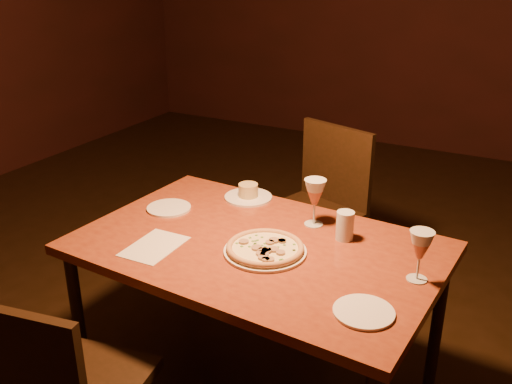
% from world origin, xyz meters
% --- Properties ---
extents(floor, '(7.00, 7.00, 0.00)m').
position_xyz_m(floor, '(0.00, 0.00, 0.00)').
color(floor, black).
rests_on(floor, ground).
extents(dining_table, '(1.35, 0.92, 0.69)m').
position_xyz_m(dining_table, '(0.03, -0.07, 0.63)').
color(dining_table, brown).
rests_on(dining_table, floor).
extents(chair_far, '(0.54, 0.54, 0.88)m').
position_xyz_m(chair_far, '(-0.07, 0.78, 0.50)').
color(chair_far, black).
rests_on(chair_far, floor).
extents(pizza_plate, '(0.29, 0.29, 0.03)m').
position_xyz_m(pizza_plate, '(0.09, -0.11, 0.71)').
color(pizza_plate, silver).
rests_on(pizza_plate, dining_table).
extents(ramekin_saucer, '(0.20, 0.20, 0.07)m').
position_xyz_m(ramekin_saucer, '(-0.20, 0.29, 0.71)').
color(ramekin_saucer, silver).
rests_on(ramekin_saucer, dining_table).
extents(wine_glass_far, '(0.08, 0.08, 0.19)m').
position_xyz_m(wine_glass_far, '(0.15, 0.18, 0.79)').
color(wine_glass_far, '#AC5F48').
rests_on(wine_glass_far, dining_table).
extents(wine_glass_right, '(0.08, 0.08, 0.17)m').
position_xyz_m(wine_glass_right, '(0.60, -0.04, 0.78)').
color(wine_glass_right, '#AC5F48').
rests_on(wine_glass_right, dining_table).
extents(water_tumbler, '(0.07, 0.07, 0.11)m').
position_xyz_m(water_tumbler, '(0.30, 0.12, 0.75)').
color(water_tumbler, silver).
rests_on(water_tumbler, dining_table).
extents(side_plate_left, '(0.18, 0.18, 0.01)m').
position_xyz_m(side_plate_left, '(-0.43, 0.03, 0.70)').
color(side_plate_left, silver).
rests_on(side_plate_left, dining_table).
extents(side_plate_near, '(0.18, 0.18, 0.01)m').
position_xyz_m(side_plate_near, '(0.51, -0.31, 0.70)').
color(side_plate_near, silver).
rests_on(side_plate_near, dining_table).
extents(menu_card, '(0.17, 0.24, 0.00)m').
position_xyz_m(menu_card, '(-0.28, -0.26, 0.69)').
color(menu_card, beige).
rests_on(menu_card, dining_table).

